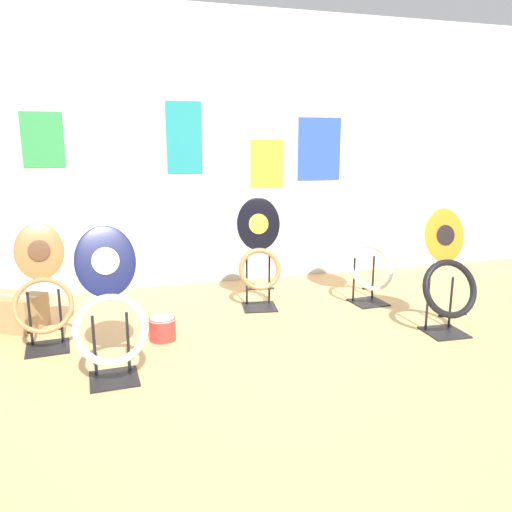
% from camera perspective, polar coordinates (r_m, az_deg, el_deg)
% --- Properties ---
extents(ground_plane, '(14.00, 14.00, 0.00)m').
position_cam_1_polar(ground_plane, '(2.95, 4.28, -14.90)').
color(ground_plane, tan).
extents(wall_back, '(8.00, 0.07, 2.60)m').
position_cam_1_polar(wall_back, '(4.90, -5.41, 11.92)').
color(wall_back, silver).
rests_on(wall_back, ground_plane).
extents(toilet_seat_display_white_plain, '(0.44, 0.43, 0.93)m').
position_cam_1_polar(toilet_seat_display_white_plain, '(4.42, 12.62, 0.39)').
color(toilet_seat_display_white_plain, black).
rests_on(toilet_seat_display_white_plain, ground_plane).
extents(toilet_seat_display_woodgrain, '(0.40, 0.36, 0.84)m').
position_cam_1_polar(toilet_seat_display_woodgrain, '(3.65, -23.23, -3.59)').
color(toilet_seat_display_woodgrain, black).
rests_on(toilet_seat_display_woodgrain, ground_plane).
extents(toilet_seat_display_jazz_black, '(0.39, 0.32, 0.93)m').
position_cam_1_polar(toilet_seat_display_jazz_black, '(4.17, 0.38, -0.18)').
color(toilet_seat_display_jazz_black, black).
rests_on(toilet_seat_display_jazz_black, ground_plane).
extents(toilet_seat_display_orange_sun, '(0.44, 0.31, 0.91)m').
position_cam_1_polar(toilet_seat_display_orange_sun, '(3.86, 21.09, -2.41)').
color(toilet_seat_display_orange_sun, black).
rests_on(toilet_seat_display_orange_sun, ground_plane).
extents(toilet_seat_display_navy_moon, '(0.43, 0.41, 0.89)m').
position_cam_1_polar(toilet_seat_display_navy_moon, '(3.04, -16.37, -6.53)').
color(toilet_seat_display_navy_moon, black).
rests_on(toilet_seat_display_navy_moon, ground_plane).
extents(paint_can, '(0.19, 0.19, 0.16)m').
position_cam_1_polar(paint_can, '(3.64, -10.64, -8.08)').
color(paint_can, red).
rests_on(paint_can, ground_plane).
extents(storage_box, '(0.54, 0.47, 0.25)m').
position_cam_1_polar(storage_box, '(4.22, -26.13, -5.69)').
color(storage_box, '#A37F51').
rests_on(storage_box, ground_plane).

